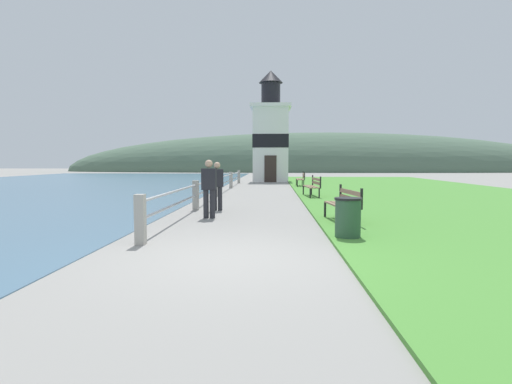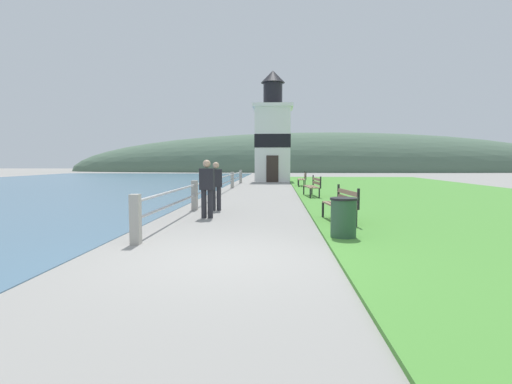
% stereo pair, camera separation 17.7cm
% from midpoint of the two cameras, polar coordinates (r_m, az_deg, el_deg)
% --- Properties ---
extents(ground_plane, '(160.00, 160.00, 0.00)m').
position_cam_midpoint_polar(ground_plane, '(6.51, -4.29, -9.44)').
color(ground_plane, gray).
extents(grass_verge, '(12.00, 39.35, 0.06)m').
position_cam_midpoint_polar(grass_verge, '(20.67, 22.95, -0.19)').
color(grass_verge, '#4C8E38').
rests_on(grass_verge, ground_plane).
extents(seawall_railing, '(0.18, 21.48, 0.95)m').
position_cam_midpoint_polar(seawall_railing, '(18.13, -5.04, 1.21)').
color(seawall_railing, '#A8A399').
rests_on(seawall_railing, ground_plane).
extents(park_bench_near, '(0.68, 1.75, 0.94)m').
position_cam_midpoint_polar(park_bench_near, '(10.16, 12.65, -1.46)').
color(park_bench_near, '#846B51').
rests_on(park_bench_near, ground_plane).
extents(park_bench_midway, '(0.63, 1.84, 0.94)m').
position_cam_midpoint_polar(park_bench_midway, '(17.31, 8.47, 0.98)').
color(park_bench_midway, '#846B51').
rests_on(park_bench_midway, ground_plane).
extents(park_bench_far, '(0.52, 1.90, 0.94)m').
position_cam_midpoint_polar(park_bench_far, '(24.52, 6.92, 1.99)').
color(park_bench_far, '#846B51').
rests_on(park_bench_far, ground_plane).
extents(lighthouse, '(3.07, 3.07, 8.52)m').
position_cam_midpoint_polar(lighthouse, '(31.28, 2.57, 7.98)').
color(lighthouse, white).
rests_on(lighthouse, ground_plane).
extents(person_strolling, '(0.41, 0.27, 1.53)m').
position_cam_midpoint_polar(person_strolling, '(12.65, -5.34, 1.10)').
color(person_strolling, '#28282D').
rests_on(person_strolling, ground_plane).
extents(person_by_railing, '(0.39, 0.22, 1.60)m').
position_cam_midpoint_polar(person_by_railing, '(10.97, -6.57, 0.76)').
color(person_by_railing, '#28282D').
rests_on(person_by_railing, ground_plane).
extents(trash_bin, '(0.54, 0.54, 0.84)m').
position_cam_midpoint_polar(trash_bin, '(8.10, 13.00, -3.75)').
color(trash_bin, '#2D5138').
rests_on(trash_bin, ground_plane).
extents(distant_hillside, '(80.00, 16.00, 12.00)m').
position_cam_midpoint_polar(distant_hillside, '(62.93, 9.66, 2.91)').
color(distant_hillside, '#4C6651').
rests_on(distant_hillside, ground_plane).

